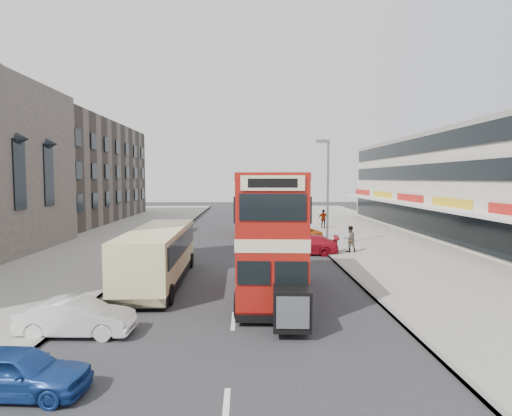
% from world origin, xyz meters
% --- Properties ---
extents(ground, '(160.00, 160.00, 0.00)m').
position_xyz_m(ground, '(0.00, 0.00, 0.00)').
color(ground, '#28282B').
rests_on(ground, ground).
extents(road_surface, '(12.00, 90.00, 0.01)m').
position_xyz_m(road_surface, '(0.00, 20.00, 0.01)').
color(road_surface, '#28282B').
rests_on(road_surface, ground).
extents(pavement_right, '(12.00, 90.00, 0.15)m').
position_xyz_m(pavement_right, '(12.00, 20.00, 0.07)').
color(pavement_right, gray).
rests_on(pavement_right, ground).
extents(pavement_left, '(12.00, 90.00, 0.15)m').
position_xyz_m(pavement_left, '(-12.00, 20.00, 0.07)').
color(pavement_left, gray).
rests_on(pavement_left, ground).
extents(kerb_left, '(0.20, 90.00, 0.16)m').
position_xyz_m(kerb_left, '(-6.10, 20.00, 0.07)').
color(kerb_left, gray).
rests_on(kerb_left, ground).
extents(kerb_right, '(0.20, 90.00, 0.16)m').
position_xyz_m(kerb_right, '(6.10, 20.00, 0.07)').
color(kerb_right, gray).
rests_on(kerb_right, ground).
extents(brick_terrace, '(14.00, 28.00, 12.00)m').
position_xyz_m(brick_terrace, '(-22.00, 38.00, 6.00)').
color(brick_terrace, '#66594C').
rests_on(brick_terrace, ground).
extents(commercial_row, '(9.90, 46.20, 9.30)m').
position_xyz_m(commercial_row, '(19.95, 22.00, 4.70)').
color(commercial_row, beige).
rests_on(commercial_row, ground).
extents(street_lamp, '(1.00, 0.20, 8.12)m').
position_xyz_m(street_lamp, '(6.52, 18.00, 4.78)').
color(street_lamp, slate).
rests_on(street_lamp, ground).
extents(bus_main, '(3.15, 9.74, 5.29)m').
position_xyz_m(bus_main, '(1.65, 5.28, 2.79)').
color(bus_main, black).
rests_on(bus_main, ground).
extents(bus_second, '(3.00, 9.62, 5.24)m').
position_xyz_m(bus_second, '(1.61, 26.39, 2.76)').
color(bus_second, black).
rests_on(bus_second, ground).
extents(coach, '(2.60, 9.65, 2.55)m').
position_xyz_m(coach, '(-3.92, 7.73, 1.50)').
color(coach, black).
rests_on(coach, ground).
extents(car_left_near, '(3.56, 1.64, 1.18)m').
position_xyz_m(car_left_near, '(-5.08, -3.19, 0.59)').
color(car_left_near, navy).
rests_on(car_left_near, ground).
extents(car_left_front, '(3.82, 1.47, 1.24)m').
position_xyz_m(car_left_front, '(-5.20, 0.73, 0.62)').
color(car_left_front, silver).
rests_on(car_left_front, ground).
extents(car_right_a, '(4.80, 2.48, 1.33)m').
position_xyz_m(car_right_a, '(4.58, 15.59, 0.67)').
color(car_right_a, '#A61020').
rests_on(car_right_a, ground).
extents(car_right_b, '(4.01, 2.02, 1.09)m').
position_xyz_m(car_right_b, '(4.96, 22.08, 0.54)').
color(car_right_b, '#C05913').
rests_on(car_right_b, ground).
extents(car_right_c, '(4.17, 2.12, 1.36)m').
position_xyz_m(car_right_c, '(5.06, 33.35, 0.68)').
color(car_right_c, '#6182C2').
rests_on(car_right_c, ground).
extents(pedestrian_near, '(0.74, 0.55, 1.83)m').
position_xyz_m(pedestrian_near, '(7.71, 15.63, 1.07)').
color(pedestrian_near, gray).
rests_on(pedestrian_near, pavement_right).
extents(pedestrian_far, '(1.14, 0.52, 1.90)m').
position_xyz_m(pedestrian_far, '(8.46, 29.73, 1.10)').
color(pedestrian_far, gray).
rests_on(pedestrian_far, pavement_right).
extents(cyclist, '(0.66, 1.83, 1.97)m').
position_xyz_m(cyclist, '(4.27, 17.34, 0.65)').
color(cyclist, gray).
rests_on(cyclist, ground).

